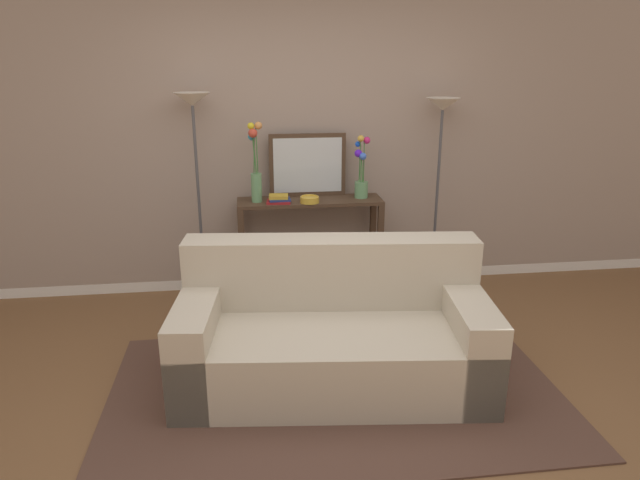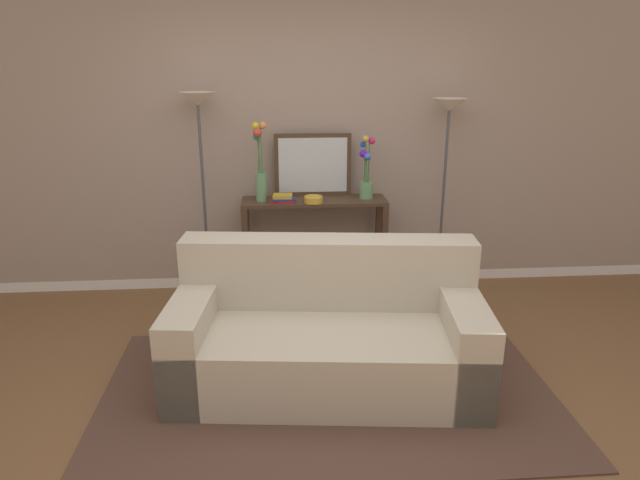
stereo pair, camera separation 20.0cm
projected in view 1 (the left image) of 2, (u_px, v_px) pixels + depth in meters
ground_plane at (334, 420)px, 3.32m from camera, size 16.00×16.00×0.02m
back_wall at (298, 131)px, 4.88m from camera, size 12.00×0.15×2.78m
area_rug at (335, 392)px, 3.57m from camera, size 2.79×1.68×0.01m
couch at (333, 336)px, 3.63m from camera, size 1.99×1.09×0.88m
console_table at (310, 231)px, 4.85m from camera, size 1.21×0.34×0.86m
floor_lamp_left at (195, 141)px, 4.49m from camera, size 0.28×0.28×1.73m
floor_lamp_right at (440, 142)px, 4.75m from camera, size 0.28×0.28×1.67m
wall_mirror at (308, 165)px, 4.81m from camera, size 0.65×0.02×0.53m
vase_tall_flowers at (255, 168)px, 4.61m from camera, size 0.12×0.12×0.65m
vase_short_flowers at (361, 175)px, 4.77m from camera, size 0.13×0.12×0.53m
fruit_bowl at (310, 199)px, 4.67m from camera, size 0.15×0.15×0.05m
book_stack at (279, 199)px, 4.66m from camera, size 0.20×0.15×0.07m
book_row_under_console at (280, 289)px, 4.98m from camera, size 0.45×0.17×0.13m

